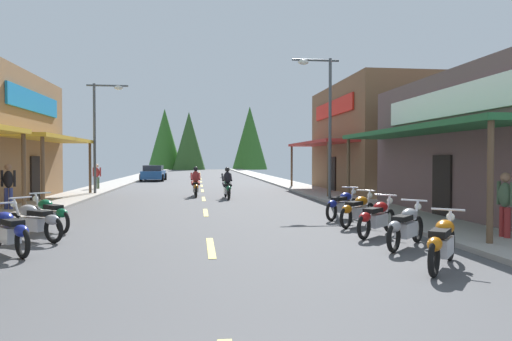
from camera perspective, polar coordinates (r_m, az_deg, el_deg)
The scene contains 22 objects.
ground at distance 36.74m, azimuth -6.75°, elevation -1.72°, with size 10.84×99.77×0.10m, color #4C4C4F.
sidewalk_left at distance 37.27m, azimuth -16.89°, elevation -1.56°, with size 2.28×99.77×0.12m, color #9E9991.
sidewalk_right at distance 37.37m, azimuth 3.37°, elevation -1.49°, with size 2.28×99.77×0.12m, color #9E9991.
centerline_dashes at distance 39.72m, azimuth -6.78°, elevation -1.40°, with size 0.16×73.70×0.01m.
storefront_right_far at distance 29.28m, azimuth 17.54°, elevation 3.73°, with size 10.36×10.38×6.36m.
streetlamp_left at distance 26.53m, azimuth -18.56°, elevation 5.67°, with size 2.20×0.30×6.05m.
streetlamp_right at distance 21.80m, azimuth 8.29°, elevation 7.51°, with size 2.20×0.30×6.62m.
motorcycle_parked_right_0 at distance 9.04m, azimuth 21.98°, elevation -8.15°, with size 1.44×1.72×1.04m.
motorcycle_parked_right_1 at distance 10.88m, azimuth 17.98°, elevation -6.50°, with size 1.58×1.59×1.04m.
motorcycle_parked_right_2 at distance 12.28m, azimuth 14.66°, elevation -5.57°, with size 1.62×1.54×1.04m.
motorcycle_parked_right_3 at distance 13.97m, azimuth 12.43°, elevation -4.71°, with size 1.62×1.55×1.04m.
motorcycle_parked_right_4 at distance 15.48m, azimuth 10.60°, elevation -4.10°, with size 1.60×1.56×1.04m.
motorcycle_parked_left_2 at distance 10.98m, azimuth -28.18°, elevation -6.52°, with size 1.46×1.70×1.04m.
motorcycle_parked_left_3 at distance 12.45m, azimuth -25.67°, elevation -5.57°, with size 1.77×1.37×1.04m.
motorcycle_parked_left_4 at distance 13.86m, azimuth -24.11°, elevation -4.85°, with size 1.54×1.63×1.04m.
rider_cruising_lead at distance 23.07m, azimuth -3.57°, elevation -1.84°, with size 0.60×2.14×1.57m.
rider_cruising_trailing at distance 24.47m, azimuth -7.45°, elevation -1.66°, with size 0.60×2.14×1.57m.
pedestrian_by_shop at distance 30.46m, azimuth -19.02°, elevation -0.54°, with size 0.54×0.37×1.66m.
pedestrian_browsing at distance 19.40m, azimuth -28.22°, elevation -1.46°, with size 0.56×0.32×1.80m.
pedestrian_waiting at distance 12.46m, azimuth 28.36°, elevation -3.42°, with size 0.26×0.57×1.66m.
parked_car_curbside at distance 42.49m, azimuth -12.52°, elevation -0.32°, with size 2.11×4.33×1.40m.
treeline_backdrop at distance 86.61m, azimuth -7.14°, elevation 3.75°, with size 22.28×9.71×11.76m.
Camera 1 is at (-0.28, -1.80, 1.98)m, focal length 32.45 mm.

